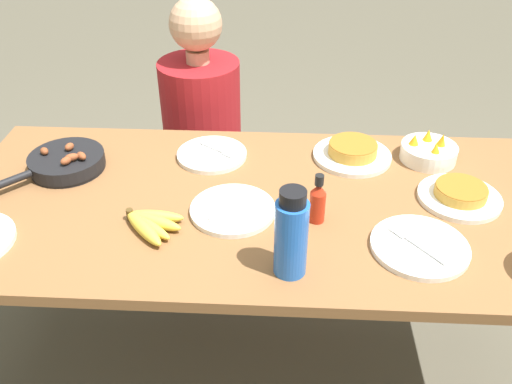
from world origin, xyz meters
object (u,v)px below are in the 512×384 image
at_px(empty_plate_far_left, 233,210).
at_px(empty_plate_far_right, 420,247).
at_px(fruit_bowl_citrus, 429,151).
at_px(frittata_plate_center, 460,195).
at_px(person_figure, 204,154).
at_px(empty_plate_mid_edge, 212,154).
at_px(water_bottle, 291,235).
at_px(skillet, 66,162).
at_px(frittata_plate_side, 352,152).
at_px(hot_sauce_bottle, 318,201).
at_px(banana_bunch, 149,223).

bearing_deg(empty_plate_far_left, empty_plate_far_right, -15.01).
bearing_deg(fruit_bowl_citrus, frittata_plate_center, -78.45).
xyz_separation_m(empty_plate_far_right, person_figure, (-0.72, 0.90, -0.27)).
height_order(empty_plate_mid_edge, water_bottle, water_bottle).
relative_size(skillet, empty_plate_mid_edge, 1.38).
height_order(frittata_plate_side, empty_plate_mid_edge, frittata_plate_side).
height_order(frittata_plate_side, water_bottle, water_bottle).
xyz_separation_m(frittata_plate_center, water_bottle, (-0.51, -0.34, 0.10)).
height_order(skillet, empty_plate_far_left, skillet).
bearing_deg(empty_plate_mid_edge, frittata_plate_center, -15.32).
bearing_deg(empty_plate_mid_edge, hot_sauce_bottle, -44.51).
bearing_deg(banana_bunch, empty_plate_far_left, 21.25).
distance_m(skillet, empty_plate_far_left, 0.60).
relative_size(empty_plate_mid_edge, fruit_bowl_citrus, 1.28).
relative_size(banana_bunch, empty_plate_far_right, 0.70).
bearing_deg(person_figure, hot_sauce_bottle, -60.68).
relative_size(banana_bunch, hot_sauce_bottle, 1.19).
bearing_deg(banana_bunch, skillet, 139.27).
bearing_deg(frittata_plate_center, water_bottle, -146.65).
relative_size(banana_bunch, person_figure, 0.16).
xyz_separation_m(skillet, empty_plate_far_left, (0.56, -0.20, -0.02)).
relative_size(banana_bunch, empty_plate_mid_edge, 0.78).
distance_m(empty_plate_far_right, hot_sauce_bottle, 0.30).
relative_size(frittata_plate_center, person_figure, 0.22).
bearing_deg(frittata_plate_center, empty_plate_mid_edge, 164.68).
bearing_deg(empty_plate_far_right, empty_plate_mid_edge, 143.83).
bearing_deg(banana_bunch, empty_plate_far_right, -3.85).
bearing_deg(empty_plate_far_left, banana_bunch, -158.75).
xyz_separation_m(banana_bunch, empty_plate_mid_edge, (0.13, 0.40, -0.01)).
bearing_deg(hot_sauce_bottle, fruit_bowl_citrus, 42.60).
distance_m(empty_plate_far_left, water_bottle, 0.31).
bearing_deg(hot_sauce_bottle, skillet, 164.15).
bearing_deg(banana_bunch, water_bottle, -21.06).
relative_size(empty_plate_far_left, water_bottle, 1.02).
distance_m(banana_bunch, empty_plate_mid_edge, 0.42).
xyz_separation_m(fruit_bowl_citrus, person_figure, (-0.83, 0.44, -0.30)).
relative_size(skillet, fruit_bowl_citrus, 1.77).
xyz_separation_m(empty_plate_mid_edge, fruit_bowl_citrus, (0.73, 0.02, 0.02)).
relative_size(frittata_plate_center, empty_plate_far_left, 0.99).
bearing_deg(empty_plate_far_left, frittata_plate_center, 8.18).
bearing_deg(empty_plate_far_left, skillet, 160.18).
distance_m(empty_plate_far_left, hot_sauce_bottle, 0.25).
bearing_deg(empty_plate_far_right, banana_bunch, 176.15).
height_order(frittata_plate_side, person_figure, person_figure).
bearing_deg(frittata_plate_side, fruit_bowl_citrus, 0.67).
bearing_deg(banana_bunch, fruit_bowl_citrus, 26.03).
height_order(skillet, hot_sauce_bottle, hot_sauce_bottle).
distance_m(banana_bunch, empty_plate_far_right, 0.74).
xyz_separation_m(frittata_plate_side, empty_plate_mid_edge, (-0.48, -0.02, -0.01)).
height_order(skillet, frittata_plate_side, skillet).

